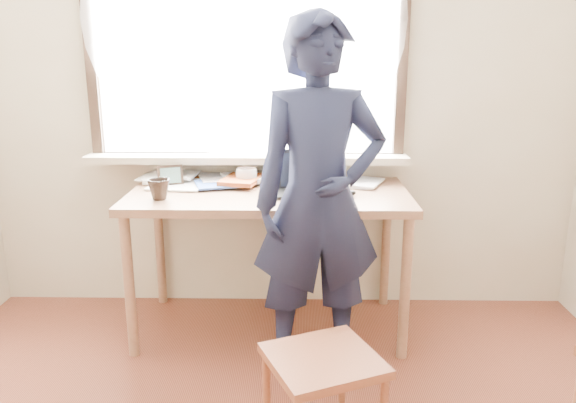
{
  "coord_description": "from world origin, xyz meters",
  "views": [
    {
      "loc": [
        0.1,
        -1.29,
        1.53
      ],
      "look_at": [
        0.06,
        0.95,
        0.93
      ],
      "focal_mm": 35.0,
      "sensor_mm": 36.0,
      "label": 1
    }
  ],
  "objects_px": {
    "work_chair": "(323,371)",
    "mug_dark": "(159,189)",
    "laptop": "(307,183)",
    "desk": "(269,206)",
    "person": "(319,200)",
    "mug_white": "(246,176)"
  },
  "relations": [
    {
      "from": "desk",
      "to": "mug_white",
      "type": "distance_m",
      "value": 0.24
    },
    {
      "from": "desk",
      "to": "laptop",
      "type": "relative_size",
      "value": 4.6
    },
    {
      "from": "mug_dark",
      "to": "person",
      "type": "height_order",
      "value": "person"
    },
    {
      "from": "mug_dark",
      "to": "person",
      "type": "xyz_separation_m",
      "value": [
        0.8,
        -0.21,
        0.0
      ]
    },
    {
      "from": "mug_white",
      "to": "mug_dark",
      "type": "relative_size",
      "value": 1.07
    },
    {
      "from": "mug_white",
      "to": "person",
      "type": "height_order",
      "value": "person"
    },
    {
      "from": "mug_white",
      "to": "person",
      "type": "bearing_deg",
      "value": -54.35
    },
    {
      "from": "mug_white",
      "to": "work_chair",
      "type": "xyz_separation_m",
      "value": [
        0.39,
        -1.17,
        -0.5
      ]
    },
    {
      "from": "laptop",
      "to": "mug_dark",
      "type": "bearing_deg",
      "value": -169.05
    },
    {
      "from": "laptop",
      "to": "work_chair",
      "type": "distance_m",
      "value": 1.11
    },
    {
      "from": "laptop",
      "to": "mug_white",
      "type": "bearing_deg",
      "value": 151.21
    },
    {
      "from": "laptop",
      "to": "desk",
      "type": "bearing_deg",
      "value": 170.72
    },
    {
      "from": "work_chair",
      "to": "person",
      "type": "bearing_deg",
      "value": 90.07
    },
    {
      "from": "laptop",
      "to": "mug_dark",
      "type": "distance_m",
      "value": 0.77
    },
    {
      "from": "laptop",
      "to": "work_chair",
      "type": "relative_size",
      "value": 0.63
    },
    {
      "from": "work_chair",
      "to": "mug_dark",
      "type": "bearing_deg",
      "value": 133.75
    },
    {
      "from": "mug_white",
      "to": "work_chair",
      "type": "bearing_deg",
      "value": -71.58
    },
    {
      "from": "mug_white",
      "to": "mug_dark",
      "type": "bearing_deg",
      "value": -141.3
    },
    {
      "from": "desk",
      "to": "laptop",
      "type": "bearing_deg",
      "value": -9.28
    },
    {
      "from": "desk",
      "to": "person",
      "type": "height_order",
      "value": "person"
    },
    {
      "from": "mug_dark",
      "to": "desk",
      "type": "bearing_deg",
      "value": 18.04
    },
    {
      "from": "desk",
      "to": "mug_dark",
      "type": "height_order",
      "value": "mug_dark"
    }
  ]
}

